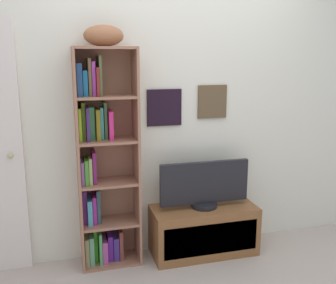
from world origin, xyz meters
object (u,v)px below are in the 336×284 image
at_px(bookshelf, 101,166).
at_px(tv_stand, 204,230).
at_px(television, 205,185).
at_px(football, 104,36).

bearing_deg(bookshelf, tv_stand, -5.78).
bearing_deg(tv_stand, television, 90.00).
bearing_deg(tv_stand, football, 175.98).
bearing_deg(television, tv_stand, -90.00).
relative_size(tv_stand, television, 1.16).
height_order(bookshelf, tv_stand, bookshelf).
relative_size(football, television, 0.38).
xyz_separation_m(football, tv_stand, (0.80, -0.06, -1.63)).
xyz_separation_m(football, television, (0.80, -0.06, -1.22)).
distance_m(tv_stand, television, 0.41).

